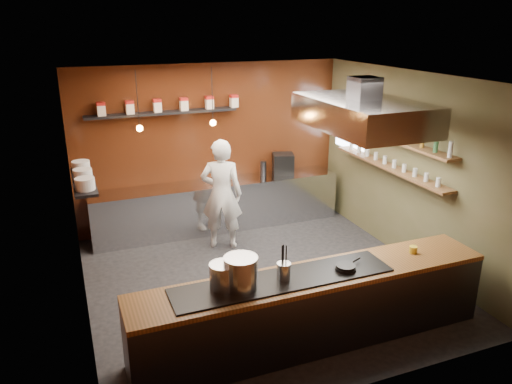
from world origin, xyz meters
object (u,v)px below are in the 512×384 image
stockpot_large (241,273)px  espresso_machine (283,164)px  chef (222,194)px  extractor_hood (363,114)px  stockpot_small (224,276)px

stockpot_large → espresso_machine: bearing=59.6°
espresso_machine → chef: bearing=-132.9°
stockpot_large → espresso_machine: (2.26, 3.84, -0.03)m
extractor_hood → stockpot_small: size_ratio=6.42×
extractor_hood → chef: (-1.48, 1.78, -1.56)m
extractor_hood → espresso_machine: bearing=89.2°
stockpot_small → espresso_machine: 4.50m
stockpot_large → chef: (0.74, 2.98, -0.18)m
chef → espresso_machine: bearing=-126.7°
stockpot_large → stockpot_small: stockpot_large is taller
extractor_hood → chef: bearing=129.8°
extractor_hood → chef: size_ratio=1.05×
stockpot_large → espresso_machine: size_ratio=0.97×
stockpot_small → espresso_machine: (2.43, 3.78, 0.01)m
extractor_hood → espresso_machine: (0.04, 2.64, -1.41)m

